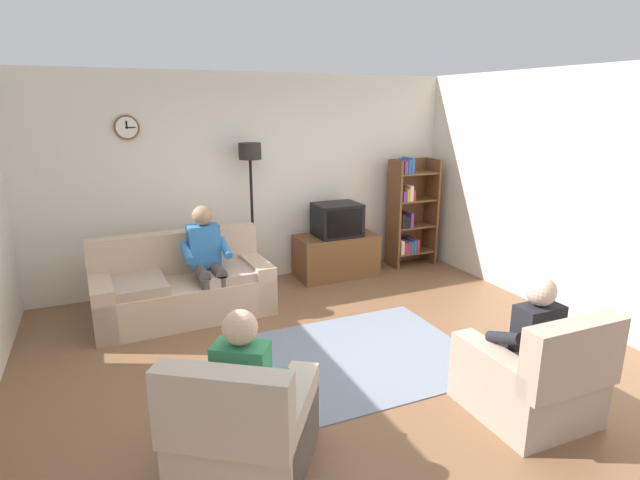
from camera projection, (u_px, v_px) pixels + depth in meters
ground_plane at (339, 365)px, 4.59m from camera, size 12.00×12.00×0.00m
back_wall_assembly at (252, 179)px, 6.58m from camera, size 6.20×0.17×2.70m
right_wall at (582, 197)px, 5.34m from camera, size 0.12×5.80×2.70m
couch at (183, 289)px, 5.61m from camera, size 1.94×0.96×0.90m
tv_stand at (336, 256)px, 6.90m from camera, size 1.10×0.56×0.58m
tv at (337, 220)px, 6.75m from camera, size 0.60×0.49×0.44m
bookshelf at (409, 212)px, 7.30m from camera, size 0.68×0.36×1.59m
floor_lamp at (251, 175)px, 6.24m from camera, size 0.28×0.28×1.85m
armchair_near_window at (244, 431)px, 3.21m from camera, size 1.16×1.18×0.90m
armchair_near_bookshelf at (531, 380)px, 3.80m from camera, size 0.81×0.89×0.90m
area_rug at (353, 357)px, 4.72m from camera, size 2.20×1.70×0.01m
person_on_couch at (207, 256)px, 5.52m from camera, size 0.52×0.55×1.24m
person_in_left_armchair at (247, 380)px, 3.21m from camera, size 0.61×0.64×1.12m
person_in_right_armchair at (526, 337)px, 3.79m from camera, size 0.51×0.54×1.12m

